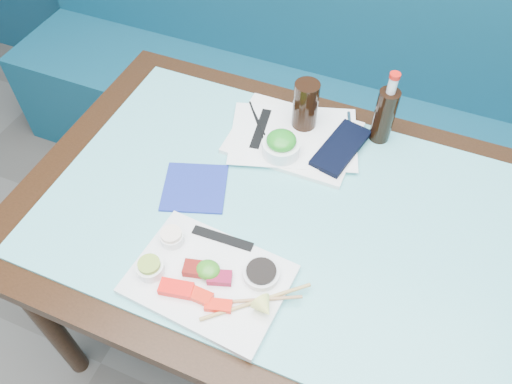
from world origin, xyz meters
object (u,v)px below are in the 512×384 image
at_px(dining_table, 292,235).
at_px(cola_bottle_body, 384,116).
at_px(serving_tray, 294,138).
at_px(booth_bench, 359,115).
at_px(seaweed_bowl, 281,148).
at_px(cola_glass, 306,105).
at_px(sashimi_plate, 209,280).
at_px(blue_napkin, 195,188).

xyz_separation_m(dining_table, cola_bottle_body, (0.13, 0.34, 0.17)).
height_order(dining_table, serving_tray, serving_tray).
height_order(booth_bench, seaweed_bowl, booth_bench).
relative_size(booth_bench, dining_table, 2.14).
xyz_separation_m(cola_glass, cola_bottle_body, (0.21, 0.04, -0.00)).
height_order(dining_table, sashimi_plate, sashimi_plate).
distance_m(cola_bottle_body, blue_napkin, 0.54).
distance_m(serving_tray, blue_napkin, 0.32).
relative_size(dining_table, serving_tray, 4.11).
relative_size(booth_bench, seaweed_bowl, 29.35).
xyz_separation_m(seaweed_bowl, blue_napkin, (-0.16, -0.19, -0.03)).
xyz_separation_m(dining_table, seaweed_bowl, (-0.10, 0.17, 0.12)).
bearing_deg(cola_bottle_body, dining_table, -110.41).
bearing_deg(booth_bench, cola_bottle_body, -75.66).
xyz_separation_m(serving_tray, cola_glass, (0.01, 0.05, 0.08)).
bearing_deg(seaweed_bowl, cola_bottle_body, 37.46).
distance_m(booth_bench, serving_tray, 0.72).
bearing_deg(blue_napkin, cola_bottle_body, 42.90).
distance_m(serving_tray, cola_bottle_body, 0.25).
xyz_separation_m(booth_bench, cola_bottle_body, (0.13, -0.50, 0.46)).
bearing_deg(sashimi_plate, cola_bottle_body, 72.46).
relative_size(dining_table, blue_napkin, 8.80).
height_order(booth_bench, serving_tray, booth_bench).
distance_m(booth_bench, seaweed_bowl, 0.80).
distance_m(dining_table, cola_glass, 0.35).
relative_size(serving_tray, seaweed_bowl, 3.33).
bearing_deg(dining_table, cola_bottle_body, 69.59).
relative_size(booth_bench, cola_bottle_body, 18.58).
bearing_deg(seaweed_bowl, dining_table, -59.03).
distance_m(serving_tray, seaweed_bowl, 0.08).
bearing_deg(serving_tray, cola_glass, 79.53).
relative_size(seaweed_bowl, cola_glass, 0.72).
height_order(sashimi_plate, serving_tray, sashimi_plate).
bearing_deg(blue_napkin, cola_glass, 60.08).
xyz_separation_m(dining_table, sashimi_plate, (-0.11, -0.25, 0.10)).
bearing_deg(seaweed_bowl, serving_tray, 82.41).
height_order(seaweed_bowl, blue_napkin, seaweed_bowl).
bearing_deg(booth_bench, sashimi_plate, -95.87).
bearing_deg(serving_tray, sashimi_plate, -92.67).
height_order(sashimi_plate, seaweed_bowl, seaweed_bowl).
bearing_deg(cola_bottle_body, cola_glass, -167.93).
xyz_separation_m(dining_table, blue_napkin, (-0.26, -0.02, 0.09)).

